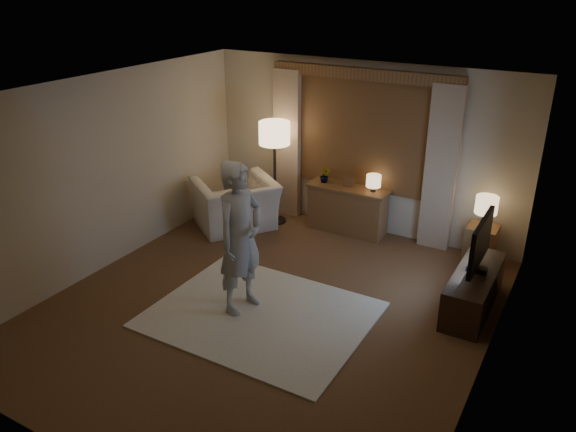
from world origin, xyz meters
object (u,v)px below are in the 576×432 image
Objects in this scene: armchair at (236,204)px; tv_stand at (473,290)px; person at (240,238)px; sideboard at (347,210)px; side_table at (481,245)px.

tv_stand is (3.82, -0.53, -0.14)m from armchair.
person is (-2.41, -1.38, 0.69)m from tv_stand.
sideboard is 2.57m from tv_stand.
side_table is at bearing 136.70° from armchair.
armchair is 3.86m from tv_stand.
armchair is at bearing 172.15° from tv_stand.
tv_stand is 2.86m from person.
tv_stand is 0.76× the size of person.
sideboard reaches higher than tv_stand.
person reaches higher than armchair.
armchair is at bearing -169.18° from side_table.
armchair reaches higher than tv_stand.
armchair is (-1.59, -0.74, 0.04)m from sideboard.
person reaches higher than tv_stand.
sideboard is at bearing 178.60° from side_table.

